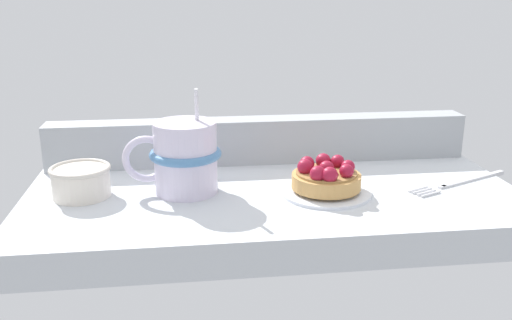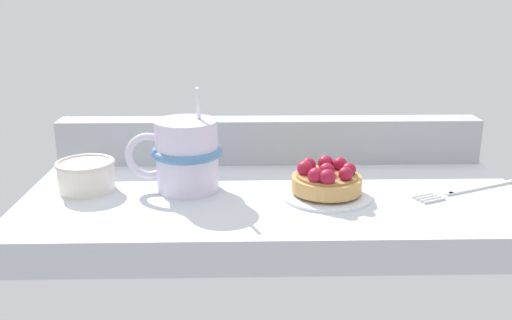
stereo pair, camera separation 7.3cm
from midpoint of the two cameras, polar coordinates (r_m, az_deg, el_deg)
ground_plane at (r=75.67cm, az=-0.98°, el=-4.64°), size 65.40×31.13×4.29cm
window_rail_back at (r=86.51cm, az=-1.98°, el=2.02°), size 64.09×4.50×6.77cm
dessert_plate at (r=73.75cm, az=4.32°, el=-3.19°), size 11.92×11.92×0.81cm
raspberry_tart at (r=73.06cm, az=4.31°, el=-1.73°), size 9.02×9.02×3.89cm
coffee_mug at (r=73.92cm, az=-10.15°, el=0.26°), size 12.84×9.38×13.88cm
dessert_fork at (r=81.08cm, az=17.63°, el=-2.13°), size 17.08×8.91×0.60cm
sugar_bowl at (r=76.61cm, az=-19.99°, el=-2.01°), size 7.79×7.79×4.05cm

